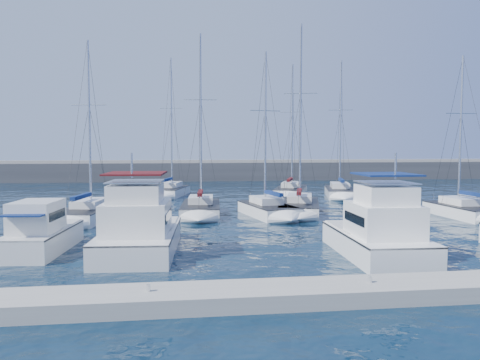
{
  "coord_description": "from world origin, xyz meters",
  "views": [
    {
      "loc": [
        -6.94,
        -27.08,
        5.56
      ],
      "look_at": [
        -2.15,
        9.15,
        3.0
      ],
      "focal_mm": 35.0,
      "sensor_mm": 36.0,
      "label": 1
    }
  ],
  "objects": [
    {
      "name": "sailboat_mid_e",
      "position": [
        15.62,
        7.32,
        0.52
      ],
      "size": [
        3.26,
        7.12,
        13.18
      ],
      "rotation": [
        0.0,
        0.0,
        0.03
      ],
      "color": "white",
      "rests_on": "ground"
    },
    {
      "name": "sailboat_back_b",
      "position": [
        5.94,
        25.38,
        0.53
      ],
      "size": [
        5.74,
        8.9,
        15.45
      ],
      "rotation": [
        0.0,
        0.0,
        -0.34
      ],
      "color": "silver",
      "rests_on": "ground"
    },
    {
      "name": "sailboat_mid_d",
      "position": [
        3.2,
        11.2,
        0.54
      ],
      "size": [
        5.33,
        8.85,
        16.28
      ],
      "rotation": [
        0.0,
        0.0,
        -0.28
      ],
      "color": "silver",
      "rests_on": "ground"
    },
    {
      "name": "sailboat_mid_b",
      "position": [
        -5.13,
        11.12,
        0.54
      ],
      "size": [
        3.65,
        7.75,
        15.18
      ],
      "rotation": [
        0.0,
        0.0,
        -0.08
      ],
      "color": "silver",
      "rests_on": "ground"
    },
    {
      "name": "dock_cleat_near_port",
      "position": [
        -8.0,
        -11.0,
        0.72
      ],
      "size": [
        0.16,
        0.16,
        0.25
      ],
      "primitive_type": "cylinder",
      "color": "silver",
      "rests_on": "dock"
    },
    {
      "name": "sailboat_back_c",
      "position": [
        11.21,
        23.66,
        0.53
      ],
      "size": [
        5.14,
        9.13,
        15.72
      ],
      "rotation": [
        0.0,
        0.0,
        -0.26
      ],
      "color": "white",
      "rests_on": "ground"
    },
    {
      "name": "sailboat_mid_c",
      "position": [
        0.23,
        9.89,
        0.53
      ],
      "size": [
        4.23,
        7.39,
        13.61
      ],
      "rotation": [
        0.0,
        0.0,
        0.19
      ],
      "color": "white",
      "rests_on": "ground"
    },
    {
      "name": "sailboat_mid_a",
      "position": [
        -13.85,
        9.72,
        0.52
      ],
      "size": [
        4.15,
        8.51,
        14.11
      ],
      "rotation": [
        0.0,
        0.0,
        -0.14
      ],
      "color": "white",
      "rests_on": "ground"
    },
    {
      "name": "ground",
      "position": [
        0.0,
        0.0,
        0.0
      ],
      "size": [
        220.0,
        220.0,
        0.0
      ],
      "primitive_type": "plane",
      "color": "black",
      "rests_on": "ground"
    },
    {
      "name": "dock_cleat_centre",
      "position": [
        0.0,
        -11.0,
        0.72
      ],
      "size": [
        0.16,
        0.16,
        0.25
      ],
      "primitive_type": "cylinder",
      "color": "silver",
      "rests_on": "dock"
    },
    {
      "name": "sailboat_back_a",
      "position": [
        -7.87,
        27.15,
        0.55
      ],
      "size": [
        4.77,
        8.11,
        16.17
      ],
      "rotation": [
        0.0,
        0.0,
        -0.24
      ],
      "color": "white",
      "rests_on": "ground"
    },
    {
      "name": "dock",
      "position": [
        0.0,
        -11.0,
        0.3
      ],
      "size": [
        40.0,
        2.2,
        0.6
      ],
      "primitive_type": "cube",
      "color": "gray",
      "rests_on": "ground"
    },
    {
      "name": "motor_yacht_port_inner",
      "position": [
        -9.01,
        -2.34,
        1.13
      ],
      "size": [
        4.37,
        8.73,
        4.69
      ],
      "rotation": [
        0.0,
        0.0,
        -0.07
      ],
      "color": "silver",
      "rests_on": "ground"
    },
    {
      "name": "breakwater",
      "position": [
        0.0,
        52.0,
        1.05
      ],
      "size": [
        160.0,
        6.0,
        4.45
      ],
      "color": "#424244",
      "rests_on": "ground"
    },
    {
      "name": "motor_yacht_port_outer",
      "position": [
        -14.16,
        -1.46,
        0.94
      ],
      "size": [
        3.02,
        6.55,
        3.2
      ],
      "rotation": [
        0.0,
        0.0,
        -0.09
      ],
      "color": "silver",
      "rests_on": "ground"
    },
    {
      "name": "motor_yacht_stbd_inner",
      "position": [
        3.1,
        -4.78,
        1.13
      ],
      "size": [
        3.83,
        7.75,
        4.69
      ],
      "rotation": [
        0.0,
        0.0,
        -0.04
      ],
      "color": "white",
      "rests_on": "ground"
    }
  ]
}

